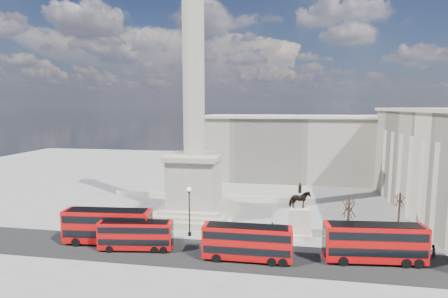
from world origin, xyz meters
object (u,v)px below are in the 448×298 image
red_bus_b (136,235)px  red_bus_c (248,242)px  nelsons_column (194,142)px  pedestrian_walking (390,249)px  equestrian_statue (299,218)px  pedestrian_standing (433,251)px  red_bus_a (108,226)px  pedestrian_crossing (272,227)px  red_bus_d (375,243)px  victorian_lamp (189,207)px

red_bus_b → red_bus_c: bearing=-10.3°
nelsons_column → pedestrian_walking: nelsons_column is taller
equestrian_statue → pedestrian_standing: 17.07m
red_bus_a → red_bus_b: 4.85m
pedestrian_crossing → red_bus_b: bearing=105.1°
red_bus_a → pedestrian_crossing: 23.76m
red_bus_d → pedestrian_walking: size_ratio=7.84×
red_bus_c → pedestrian_walking: (17.92, 4.79, -1.55)m
red_bus_b → red_bus_c: (14.83, -0.73, 0.26)m
nelsons_column → equestrian_statue: bearing=-20.5°
red_bus_c → red_bus_a: bearing=173.6°
victorian_lamp → pedestrian_standing: size_ratio=4.23×
victorian_lamp → pedestrian_walking: 27.44m
red_bus_a → pedestrian_walking: 37.53m
red_bus_a → pedestrian_standing: red_bus_a is taller
red_bus_c → red_bus_d: size_ratio=0.91×
red_bus_d → pedestrian_walking: red_bus_d is taller
equestrian_statue → victorian_lamp: bearing=-170.4°
equestrian_statue → red_bus_b: bearing=-157.7°
red_bus_c → pedestrian_standing: size_ratio=6.36×
equestrian_statue → red_bus_c: bearing=-124.8°
nelsons_column → equestrian_statue: (17.35, -6.50, -10.19)m
red_bus_a → victorian_lamp: bearing=20.4°
red_bus_d → victorian_lamp: size_ratio=1.66×
nelsons_column → red_bus_d: bearing=-28.5°
red_bus_c → pedestrian_standing: 23.33m
victorian_lamp → pedestrian_standing: (32.06, -2.31, -3.43)m
equestrian_statue → pedestrian_standing: bearing=-17.1°
red_bus_c → red_bus_d: 15.38m
red_bus_a → victorian_lamp: size_ratio=1.67×
red_bus_c → pedestrian_standing: (22.84, 4.53, -1.46)m
red_bus_c → victorian_lamp: (-9.22, 6.83, 1.97)m
red_bus_b → equestrian_statue: 23.19m
victorian_lamp → equestrian_statue: size_ratio=0.92×
victorian_lamp → pedestrian_standing: victorian_lamp is taller
red_bus_a → red_bus_d: red_bus_a is taller
victorian_lamp → pedestrian_crossing: (11.94, 3.53, -3.50)m
red_bus_c → pedestrian_crossing: bearing=74.9°
red_bus_c → victorian_lamp: bearing=143.0°
nelsons_column → pedestrian_crossing: size_ratio=31.60×
red_bus_a → red_bus_c: (19.47, -2.04, -0.23)m
red_bus_b → red_bus_d: size_ratio=0.82×
victorian_lamp → red_bus_c: bearing=-36.5°
red_bus_a → red_bus_c: bearing=-10.6°
equestrian_statue → pedestrian_crossing: size_ratio=5.01×
red_bus_a → pedestrian_crossing: bearing=15.9°
pedestrian_standing → red_bus_b: bearing=-29.9°
red_bus_c → red_bus_d: bearing=6.8°
red_bus_c → pedestrian_crossing: red_bus_c is taller
equestrian_statue → pedestrian_crossing: 4.44m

